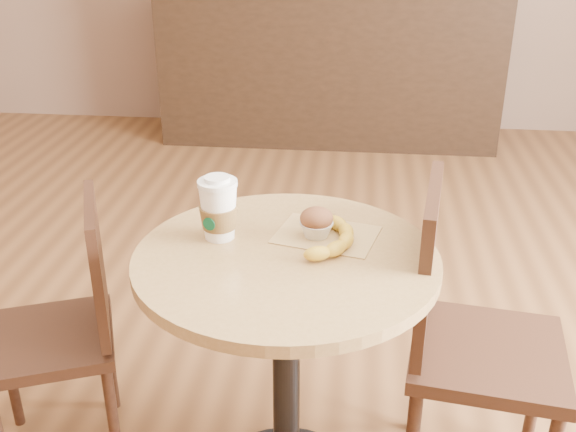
{
  "coord_description": "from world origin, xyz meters",
  "views": [
    {
      "loc": [
        0.21,
        -1.32,
        1.5
      ],
      "look_at": [
        0.05,
        0.09,
        0.83
      ],
      "focal_mm": 42.0,
      "sensor_mm": 36.0,
      "label": 1
    }
  ],
  "objects_px": {
    "muffin": "(316,223)",
    "banana": "(332,235)",
    "chair_right": "(465,335)",
    "chair_left": "(67,324)",
    "cafe_table": "(286,329)",
    "coffee_cup": "(219,211)"
  },
  "relations": [
    {
      "from": "chair_left",
      "to": "coffee_cup",
      "type": "relative_size",
      "value": 4.95
    },
    {
      "from": "coffee_cup",
      "to": "banana",
      "type": "relative_size",
      "value": 0.62
    },
    {
      "from": "cafe_table",
      "to": "chair_right",
      "type": "bearing_deg",
      "value": 12.95
    },
    {
      "from": "coffee_cup",
      "to": "banana",
      "type": "height_order",
      "value": "coffee_cup"
    },
    {
      "from": "chair_right",
      "to": "muffin",
      "type": "xyz_separation_m",
      "value": [
        -0.39,
        -0.01,
        0.3
      ]
    },
    {
      "from": "coffee_cup",
      "to": "muffin",
      "type": "bearing_deg",
      "value": 24.76
    },
    {
      "from": "banana",
      "to": "chair_left",
      "type": "bearing_deg",
      "value": -179.55
    },
    {
      "from": "cafe_table",
      "to": "chair_left",
      "type": "bearing_deg",
      "value": 169.77
    },
    {
      "from": "cafe_table",
      "to": "coffee_cup",
      "type": "relative_size",
      "value": 4.7
    },
    {
      "from": "muffin",
      "to": "banana",
      "type": "xyz_separation_m",
      "value": [
        0.04,
        -0.03,
        -0.02
      ]
    },
    {
      "from": "chair_left",
      "to": "coffee_cup",
      "type": "distance_m",
      "value": 0.6
    },
    {
      "from": "cafe_table",
      "to": "chair_right",
      "type": "relative_size",
      "value": 0.85
    },
    {
      "from": "chair_left",
      "to": "chair_right",
      "type": "relative_size",
      "value": 0.89
    },
    {
      "from": "cafe_table",
      "to": "banana",
      "type": "xyz_separation_m",
      "value": [
        0.1,
        0.07,
        0.23
      ]
    },
    {
      "from": "banana",
      "to": "chair_right",
      "type": "bearing_deg",
      "value": 9.63
    },
    {
      "from": "cafe_table",
      "to": "chair_right",
      "type": "xyz_separation_m",
      "value": [
        0.45,
        0.1,
        -0.05
      ]
    },
    {
      "from": "cafe_table",
      "to": "coffee_cup",
      "type": "distance_m",
      "value": 0.34
    },
    {
      "from": "chair_right",
      "to": "muffin",
      "type": "height_order",
      "value": "chair_right"
    },
    {
      "from": "chair_left",
      "to": "muffin",
      "type": "xyz_separation_m",
      "value": [
        0.69,
        -0.02,
        0.36
      ]
    },
    {
      "from": "cafe_table",
      "to": "banana",
      "type": "distance_m",
      "value": 0.26
    },
    {
      "from": "chair_right",
      "to": "banana",
      "type": "height_order",
      "value": "chair_right"
    },
    {
      "from": "muffin",
      "to": "banana",
      "type": "bearing_deg",
      "value": -33.61
    }
  ]
}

